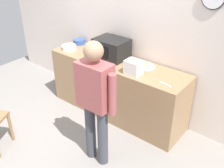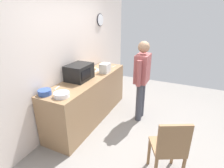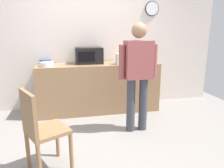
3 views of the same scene
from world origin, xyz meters
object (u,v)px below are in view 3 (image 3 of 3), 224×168
object	(u,v)px
microwave	(89,55)
cereal_bowl	(47,64)
person_standing	(138,70)
sandwich_plate	(119,61)
toaster	(122,59)
wooden_chair	(40,128)
spoon_utensil	(147,63)
salad_bowl	(45,62)
fork_utensil	(61,63)

from	to	relation	value
microwave	cereal_bowl	size ratio (longest dim) A/B	2.10
microwave	person_standing	xyz separation A→B (m)	(0.61, -1.06, -0.12)
sandwich_plate	toaster	bearing A→B (deg)	-93.63
cereal_bowl	toaster	xyz separation A→B (m)	(1.34, -0.07, 0.06)
sandwich_plate	person_standing	size ratio (longest dim) A/B	0.16
toaster	person_standing	size ratio (longest dim) A/B	0.13
toaster	wooden_chair	size ratio (longest dim) A/B	0.23
person_standing	spoon_utensil	bearing A→B (deg)	60.46
wooden_chair	toaster	bearing A→B (deg)	50.16
spoon_utensil	wooden_chair	xyz separation A→B (m)	(-1.80, -1.58, -0.40)
salad_bowl	cereal_bowl	size ratio (longest dim) A/B	0.86
person_standing	cereal_bowl	bearing A→B (deg)	147.32
sandwich_plate	person_standing	bearing A→B (deg)	-89.72
microwave	toaster	distance (m)	0.64
fork_utensil	spoon_utensil	world-z (taller)	same
toaster	wooden_chair	distance (m)	2.11
microwave	cereal_bowl	bearing A→B (deg)	-166.24
cereal_bowl	spoon_utensil	xyz separation A→B (m)	(1.83, -0.06, -0.03)
sandwich_plate	spoon_utensil	distance (m)	0.55
spoon_utensil	sandwich_plate	bearing A→B (deg)	149.13
microwave	sandwich_plate	xyz separation A→B (m)	(0.61, 0.04, -0.13)
cereal_bowl	fork_utensil	size ratio (longest dim) A/B	1.40
cereal_bowl	sandwich_plate	bearing A→B (deg)	9.31
toaster	person_standing	xyz separation A→B (m)	(0.02, -0.81, -0.07)
spoon_utensil	wooden_chair	bearing A→B (deg)	-138.68
cereal_bowl	wooden_chair	xyz separation A→B (m)	(0.03, -1.64, -0.44)
sandwich_plate	microwave	bearing A→B (deg)	-176.39
person_standing	wooden_chair	bearing A→B (deg)	-150.25
cereal_bowl	person_standing	size ratio (longest dim) A/B	0.15
sandwich_plate	cereal_bowl	world-z (taller)	cereal_bowl
spoon_utensil	person_standing	xyz separation A→B (m)	(-0.46, -0.82, 0.03)
salad_bowl	toaster	world-z (taller)	toaster
fork_utensil	sandwich_plate	bearing A→B (deg)	-4.03
spoon_utensil	person_standing	world-z (taller)	person_standing
sandwich_plate	fork_utensil	xyz separation A→B (m)	(-1.12, 0.08, -0.02)
cereal_bowl	fork_utensil	bearing A→B (deg)	51.44
microwave	spoon_utensil	world-z (taller)	microwave
salad_bowl	microwave	bearing A→B (deg)	-7.37
wooden_chair	spoon_utensil	bearing A→B (deg)	41.32
microwave	toaster	xyz separation A→B (m)	(0.59, -0.25, -0.05)
salad_bowl	spoon_utensil	bearing A→B (deg)	-10.45
fork_utensil	spoon_utensil	distance (m)	1.63
salad_bowl	fork_utensil	bearing A→B (deg)	2.53
salad_bowl	fork_utensil	xyz separation A→B (m)	(0.29, 0.01, -0.04)
fork_utensil	spoon_utensil	xyz separation A→B (m)	(1.59, -0.36, 0.00)
toaster	salad_bowl	bearing A→B (deg)	165.62
person_standing	toaster	bearing A→B (deg)	91.69
microwave	person_standing	bearing A→B (deg)	-60.08
microwave	salad_bowl	size ratio (longest dim) A/B	2.43
toaster	fork_utensil	size ratio (longest dim) A/B	1.29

